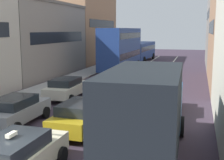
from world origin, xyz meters
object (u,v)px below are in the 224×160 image
hatchback_centre_lane_third (110,92)px  sedan_right_lane_behind_truck (162,100)px  sedan_centre_lane_second (82,115)px  coupe_centre_lane_fourth (130,79)px  removalist_box_truck (147,110)px  bus_far_queue_secondary (141,50)px  sedan_left_lane_third (66,88)px  bus_mid_queue_primary (121,47)px  taxi_centre_lane_front (15,156)px  wagon_left_lane_second (16,110)px

hatchback_centre_lane_third → sedan_right_lane_behind_truck: (3.63, -1.36, 0.00)m
sedan_centre_lane_second → sedan_right_lane_behind_truck: bearing=-36.0°
coupe_centre_lane_fourth → removalist_box_truck: bearing=-161.6°
bus_far_queue_secondary → sedan_left_lane_third: bearing=-177.8°
sedan_centre_lane_second → sedan_right_lane_behind_truck: same height
removalist_box_truck → sedan_left_lane_third: size_ratio=1.79×
removalist_box_truck → bus_mid_queue_primary: 24.66m
removalist_box_truck → taxi_centre_lane_front: bearing=122.6°
hatchback_centre_lane_third → coupe_centre_lane_fourth: same height
hatchback_centre_lane_third → sedan_left_lane_third: bearing=77.8°
sedan_centre_lane_second → sedan_left_lane_third: (-3.66, 6.28, 0.00)m
sedan_right_lane_behind_truck → bus_far_queue_secondary: bearing=13.9°
removalist_box_truck → wagon_left_lane_second: size_ratio=1.80×
sedan_centre_lane_second → sedan_left_lane_third: bearing=31.6°
sedan_left_lane_third → coupe_centre_lane_fourth: (3.53, 5.17, 0.00)m
bus_mid_queue_primary → bus_far_queue_secondary: bearing=0.8°
wagon_left_lane_second → coupe_centre_lane_fourth: same height
wagon_left_lane_second → hatchback_centre_lane_third: bearing=-31.2°
hatchback_centre_lane_third → bus_mid_queue_primary: (-3.22, 15.40, 2.03)m
sedan_right_lane_behind_truck → bus_far_queue_secondary: bus_far_queue_secondary is taller
coupe_centre_lane_fourth → bus_far_queue_secondary: size_ratio=0.41×
sedan_centre_lane_second → sedan_left_lane_third: size_ratio=1.00×
coupe_centre_lane_fourth → sedan_right_lane_behind_truck: size_ratio=1.02×
bus_far_queue_secondary → hatchback_centre_lane_third: bearing=-170.8°
wagon_left_lane_second → coupe_centre_lane_fourth: size_ratio=0.98×
removalist_box_truck → sedan_right_lane_behind_truck: removalist_box_truck is taller
wagon_left_lane_second → sedan_left_lane_third: (-0.01, 6.29, 0.00)m
sedan_right_lane_behind_truck → sedan_centre_lane_second: bearing=143.4°
removalist_box_truck → hatchback_centre_lane_third: 9.15m
removalist_box_truck → taxi_centre_lane_front: size_ratio=1.80×
coupe_centre_lane_fourth → sedan_right_lane_behind_truck: (3.50, -7.03, 0.00)m
sedan_centre_lane_second → bus_far_queue_secondary: size_ratio=0.41×
sedan_left_lane_third → sedan_right_lane_behind_truck: (7.03, -1.86, 0.00)m
hatchback_centre_lane_third → bus_mid_queue_primary: bus_mid_queue_primary is taller
hatchback_centre_lane_third → sedan_right_lane_behind_truck: same height
taxi_centre_lane_front → sedan_right_lane_behind_truck: taxi_centre_lane_front is taller
sedan_left_lane_third → coupe_centre_lane_fourth: 6.26m
sedan_right_lane_behind_truck → coupe_centre_lane_fourth: bearing=27.2°
sedan_right_lane_behind_truck → bus_mid_queue_primary: 18.22m
wagon_left_lane_second → bus_mid_queue_primary: size_ratio=0.41×
taxi_centre_lane_front → bus_far_queue_secondary: size_ratio=0.41×
wagon_left_lane_second → hatchback_centre_lane_third: (3.39, 5.79, 0.00)m
hatchback_centre_lane_third → sedan_left_lane_third: same height
bus_far_queue_secondary → removalist_box_truck: bearing=-166.3°
sedan_left_lane_third → bus_mid_queue_primary: 15.04m
bus_mid_queue_primary → sedan_right_lane_behind_truck: bearing=-157.0°
removalist_box_truck → bus_far_queue_secondary: bearing=9.1°
bus_mid_queue_primary → bus_far_queue_secondary: (0.02, 12.48, -1.07)m
hatchback_centre_lane_third → coupe_centre_lane_fourth: 5.67m
removalist_box_truck → wagon_left_lane_second: (-7.23, 2.43, -1.18)m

